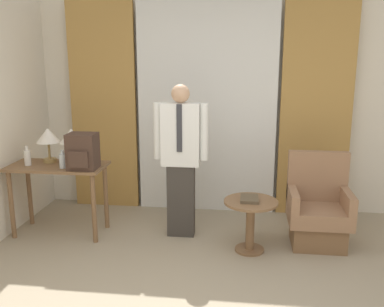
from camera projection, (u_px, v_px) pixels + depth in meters
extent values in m
cube|color=silver|center=(208.00, 103.00, 5.32)|extent=(10.00, 0.06, 2.70)
cube|color=white|center=(207.00, 109.00, 5.21)|extent=(1.69, 0.06, 2.58)
cube|color=#B28442|center=(104.00, 107.00, 5.36)|extent=(0.83, 0.06, 2.58)
cube|color=#B28442|center=(316.00, 110.00, 5.05)|extent=(0.83, 0.06, 2.58)
cube|color=brown|center=(57.00, 166.00, 4.60)|extent=(1.03, 0.51, 0.03)
cylinder|color=brown|center=(11.00, 205.00, 4.55)|extent=(0.05, 0.05, 0.75)
cylinder|color=brown|center=(94.00, 209.00, 4.45)|extent=(0.05, 0.05, 0.75)
cylinder|color=brown|center=(30.00, 193.00, 4.93)|extent=(0.05, 0.05, 0.75)
cylinder|color=brown|center=(106.00, 196.00, 4.83)|extent=(0.05, 0.05, 0.75)
cylinder|color=#9E7F47|center=(50.00, 160.00, 4.71)|extent=(0.14, 0.14, 0.04)
cylinder|color=#9E7F47|center=(49.00, 150.00, 4.69)|extent=(0.02, 0.02, 0.18)
cone|color=silver|center=(48.00, 135.00, 4.65)|extent=(0.26, 0.26, 0.16)
cylinder|color=#9E7F47|center=(73.00, 161.00, 4.68)|extent=(0.14, 0.14, 0.04)
cylinder|color=#9E7F47|center=(72.00, 151.00, 4.66)|extent=(0.02, 0.02, 0.18)
cone|color=silver|center=(71.00, 136.00, 4.62)|extent=(0.26, 0.26, 0.16)
cylinder|color=silver|center=(28.00, 158.00, 4.57)|extent=(0.07, 0.07, 0.16)
cylinder|color=silver|center=(27.00, 148.00, 4.54)|extent=(0.03, 0.03, 0.05)
cylinder|color=silver|center=(63.00, 161.00, 4.46)|extent=(0.08, 0.08, 0.15)
cylinder|color=silver|center=(62.00, 152.00, 4.44)|extent=(0.03, 0.03, 0.04)
cube|color=#422D23|center=(83.00, 151.00, 4.41)|extent=(0.29, 0.23, 0.37)
cube|color=#422D23|center=(78.00, 160.00, 4.29)|extent=(0.21, 0.03, 0.17)
cube|color=#38332D|center=(181.00, 200.00, 4.63)|extent=(0.29, 0.15, 0.79)
cube|color=white|center=(181.00, 135.00, 4.47)|extent=(0.40, 0.18, 0.66)
cube|color=#333338|center=(179.00, 128.00, 4.35)|extent=(0.06, 0.01, 0.50)
cylinder|color=white|center=(158.00, 131.00, 4.49)|extent=(0.09, 0.09, 0.59)
cylinder|color=white|center=(204.00, 132.00, 4.43)|extent=(0.09, 0.09, 0.59)
sphere|color=tan|center=(180.00, 94.00, 4.37)|extent=(0.19, 0.19, 0.19)
cube|color=brown|center=(317.00, 234.00, 4.43)|extent=(0.53, 0.45, 0.26)
cube|color=#936B4C|center=(319.00, 215.00, 4.38)|extent=(0.62, 0.53, 0.16)
cube|color=#936B4C|center=(317.00, 176.00, 4.52)|extent=(0.62, 0.10, 0.53)
cube|color=#936B4C|center=(293.00, 198.00, 4.37)|extent=(0.08, 0.53, 0.18)
cube|color=#936B4C|center=(347.00, 200.00, 4.31)|extent=(0.08, 0.53, 0.18)
cylinder|color=brown|center=(249.00, 249.00, 4.33)|extent=(0.29, 0.29, 0.02)
cylinder|color=brown|center=(250.00, 227.00, 4.28)|extent=(0.09, 0.09, 0.51)
cylinder|color=brown|center=(251.00, 202.00, 4.22)|extent=(0.53, 0.53, 0.02)
cube|color=brown|center=(249.00, 199.00, 4.23)|extent=(0.18, 0.25, 0.03)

